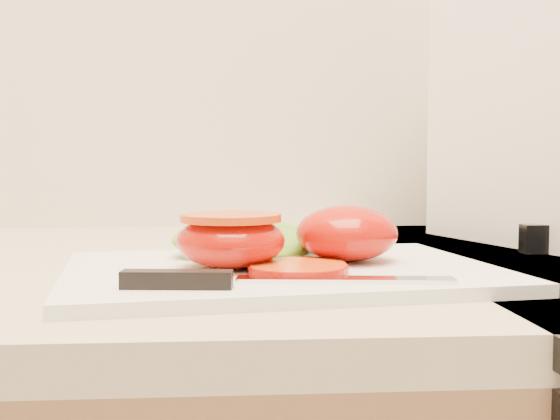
{
  "coord_description": "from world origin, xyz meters",
  "views": [
    {
      "loc": [
        -0.01,
        0.98,
        1.03
      ],
      "look_at": [
        0.03,
        1.56,
        0.99
      ],
      "focal_mm": 45.0,
      "sensor_mm": 36.0,
      "label": 1
    }
  ],
  "objects": [
    {
      "name": "tomato_half_cut",
      "position": [
        -0.01,
        1.54,
        0.96
      ],
      "size": [
        0.09,
        0.09,
        0.04
      ],
      "color": "#BA1508",
      "rests_on": "cutting_board"
    },
    {
      "name": "knife",
      "position": [
        0.0,
        1.46,
        0.94
      ],
      "size": [
        0.23,
        0.05,
        0.01
      ],
      "rotation": [
        0.0,
        0.0,
        -0.1
      ],
      "color": "silver",
      "rests_on": "cutting_board"
    },
    {
      "name": "lettuce_leaf_0",
      "position": [
        0.01,
        1.61,
        0.95
      ],
      "size": [
        0.16,
        0.13,
        0.03
      ],
      "primitive_type": "ellipsoid",
      "rotation": [
        0.0,
        0.0,
        0.24
      ],
      "color": "#6FB52F",
      "rests_on": "cutting_board"
    },
    {
      "name": "tomato_slice_1",
      "position": [
        0.05,
        1.53,
        0.94
      ],
      "size": [
        0.07,
        0.07,
        0.01
      ],
      "primitive_type": "cylinder",
      "color": "#D5601C",
      "rests_on": "cutting_board"
    },
    {
      "name": "appliance",
      "position": [
        0.38,
        1.8,
        1.08
      ],
      "size": [
        0.26,
        0.3,
        0.3
      ],
      "primitive_type": "cube",
      "rotation": [
        0.0,
        0.0,
        0.3
      ],
      "color": "white",
      "rests_on": "counter"
    },
    {
      "name": "cutting_board",
      "position": [
        0.03,
        1.55,
        0.94
      ],
      "size": [
        0.37,
        0.29,
        0.01
      ],
      "primitive_type": "cube",
      "rotation": [
        0.0,
        0.0,
        0.14
      ],
      "color": "white",
      "rests_on": "counter"
    },
    {
      "name": "tomato_slice_0",
      "position": [
        0.04,
        1.51,
        0.94
      ],
      "size": [
        0.07,
        0.07,
        0.01
      ],
      "primitive_type": "cylinder",
      "color": "#D5601C",
      "rests_on": "cutting_board"
    },
    {
      "name": "tomato_half_dome",
      "position": [
        0.09,
        1.57,
        0.96
      ],
      "size": [
        0.09,
        0.09,
        0.05
      ],
      "primitive_type": "ellipsoid",
      "color": "#BA1508",
      "rests_on": "cutting_board"
    }
  ]
}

